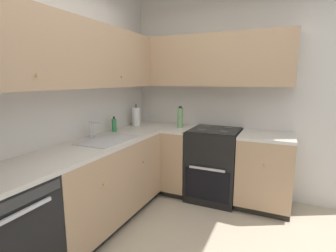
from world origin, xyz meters
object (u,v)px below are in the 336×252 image
object	(u,v)px
oven_range	(214,164)
oil_bottle	(180,118)
paper_towel_roll	(136,117)
soap_bottle	(114,125)

from	to	relation	value
oven_range	oil_bottle	distance (m)	0.75
paper_towel_roll	oven_range	bearing A→B (deg)	-83.12
paper_towel_roll	soap_bottle	bearing A→B (deg)	177.65
soap_bottle	paper_towel_roll	size ratio (longest dim) A/B	0.61
oil_bottle	oven_range	bearing A→B (deg)	-87.71
soap_bottle	oil_bottle	bearing A→B (deg)	-46.67
soap_bottle	paper_towel_roll	xyz separation A→B (m)	(0.49, -0.02, 0.04)
oven_range	paper_towel_roll	bearing A→B (deg)	96.88
oven_range	soap_bottle	xyz separation A→B (m)	(-0.62, 1.11, 0.53)
soap_bottle	paper_towel_roll	world-z (taller)	paper_towel_roll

